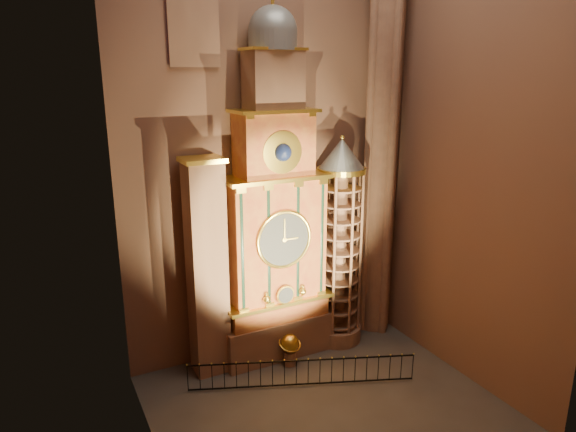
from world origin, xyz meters
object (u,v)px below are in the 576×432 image
astronomical_clock (275,226)px  portrait_tower (207,268)px  stair_turret (339,245)px  iron_railing (302,373)px  celestial_globe (290,347)px

astronomical_clock → portrait_tower: (-3.40, 0.02, -1.53)m
astronomical_clock → portrait_tower: astronomical_clock is taller
portrait_tower → stair_turret: stair_turret is taller
stair_turret → iron_railing: 6.60m
stair_turret → celestial_globe: size_ratio=6.82×
portrait_tower → iron_railing: size_ratio=1.08×
astronomical_clock → stair_turret: size_ratio=1.55×
celestial_globe → portrait_tower: bearing=158.5°
stair_turret → iron_railing: bearing=-141.5°
astronomical_clock → celestial_globe: astronomical_clock is taller
celestial_globe → iron_railing: size_ratio=0.17×
astronomical_clock → iron_railing: 6.80m
astronomical_clock → iron_railing: astronomical_clock is taller
celestial_globe → iron_railing: (-0.33, -1.86, -0.26)m
astronomical_clock → portrait_tower: bearing=179.7°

